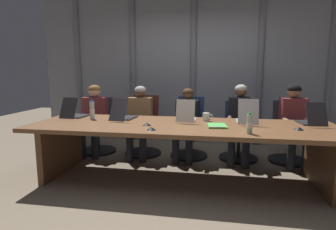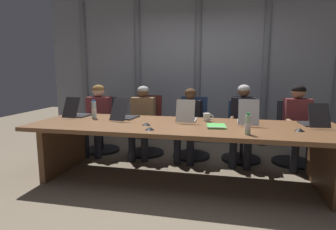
{
  "view_description": "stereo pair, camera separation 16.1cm",
  "coord_description": "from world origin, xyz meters",
  "px_view_note": "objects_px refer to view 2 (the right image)",
  "views": [
    {
      "loc": [
        0.41,
        -3.39,
        1.39
      ],
      "look_at": [
        -0.19,
        0.09,
        0.82
      ],
      "focal_mm": 29.7,
      "sensor_mm": 36.0,
      "label": 1
    },
    {
      "loc": [
        0.57,
        -3.36,
        1.39
      ],
      "look_at": [
        -0.19,
        0.09,
        0.82
      ],
      "focal_mm": 29.7,
      "sensor_mm": 36.0,
      "label": 2
    }
  ],
  "objects_px": {
    "laptop_right_mid": "(248,119)",
    "office_chair_center": "(192,135)",
    "office_chair_left_mid": "(147,132)",
    "person_center": "(189,120)",
    "person_right_end": "(298,121)",
    "laptop_center": "(187,117)",
    "office_chair_left_end": "(102,131)",
    "office_chair_right_end": "(293,140)",
    "person_right_mid": "(242,120)",
    "water_bottle_secondary": "(248,125)",
    "conference_mic_right_side": "(150,128)",
    "spiral_notepad": "(216,126)",
    "laptop_left_end": "(78,113)",
    "person_left_mid": "(142,117)",
    "conference_mic_left_side": "(300,130)",
    "water_bottle_primary": "(94,110)",
    "laptop_left_mid": "(125,115)",
    "laptop_right_end": "(314,121)",
    "coffee_mug_near": "(207,117)",
    "conference_mic_middle": "(146,124)",
    "office_chair_right_mid": "(242,138)",
    "person_left_end": "(98,114)"
  },
  "relations": [
    {
      "from": "conference_mic_left_side",
      "to": "office_chair_center",
      "type": "bearing_deg",
      "value": 139.91
    },
    {
      "from": "person_left_mid",
      "to": "laptop_right_mid",
      "type": "bearing_deg",
      "value": 63.99
    },
    {
      "from": "laptop_right_mid",
      "to": "office_chair_center",
      "type": "bearing_deg",
      "value": 45.99
    },
    {
      "from": "water_bottle_secondary",
      "to": "conference_mic_right_side",
      "type": "distance_m",
      "value": 1.07
    },
    {
      "from": "office_chair_left_end",
      "to": "laptop_right_end",
      "type": "bearing_deg",
      "value": 66.59
    },
    {
      "from": "water_bottle_primary",
      "to": "laptop_left_mid",
      "type": "bearing_deg",
      "value": 5.33
    },
    {
      "from": "office_chair_center",
      "to": "person_right_end",
      "type": "height_order",
      "value": "person_right_end"
    },
    {
      "from": "person_right_end",
      "to": "conference_mic_right_side",
      "type": "xyz_separation_m",
      "value": [
        -1.85,
        -1.27,
        0.07
      ]
    },
    {
      "from": "office_chair_right_end",
      "to": "coffee_mug_near",
      "type": "xyz_separation_m",
      "value": [
        -1.24,
        -0.73,
        0.43
      ]
    },
    {
      "from": "laptop_left_end",
      "to": "coffee_mug_near",
      "type": "height_order",
      "value": "laptop_left_end"
    },
    {
      "from": "conference_mic_middle",
      "to": "conference_mic_right_side",
      "type": "bearing_deg",
      "value": -65.34
    },
    {
      "from": "laptop_left_mid",
      "to": "person_right_end",
      "type": "xyz_separation_m",
      "value": [
        2.38,
        0.65,
        -0.11
      ]
    },
    {
      "from": "office_chair_center",
      "to": "office_chair_right_end",
      "type": "relative_size",
      "value": 1.04
    },
    {
      "from": "laptop_left_end",
      "to": "water_bottle_secondary",
      "type": "xyz_separation_m",
      "value": [
        2.34,
        -0.64,
        0.05
      ]
    },
    {
      "from": "laptop_right_mid",
      "to": "conference_mic_middle",
      "type": "distance_m",
      "value": 1.28
    },
    {
      "from": "laptop_left_mid",
      "to": "office_chair_left_end",
      "type": "bearing_deg",
      "value": 48.86
    },
    {
      "from": "person_right_end",
      "to": "water_bottle_secondary",
      "type": "bearing_deg",
      "value": -34.78
    },
    {
      "from": "laptop_center",
      "to": "person_left_mid",
      "type": "bearing_deg",
      "value": 51.42
    },
    {
      "from": "water_bottle_secondary",
      "to": "office_chair_left_end",
      "type": "bearing_deg",
      "value": 148.88
    },
    {
      "from": "conference_mic_left_side",
      "to": "laptop_left_end",
      "type": "bearing_deg",
      "value": 173.08
    },
    {
      "from": "person_center",
      "to": "person_right_end",
      "type": "bearing_deg",
      "value": 96.08
    },
    {
      "from": "laptop_left_end",
      "to": "office_chair_center",
      "type": "relative_size",
      "value": 0.49
    },
    {
      "from": "laptop_center",
      "to": "office_chair_left_end",
      "type": "distance_m",
      "value": 1.84
    },
    {
      "from": "office_chair_left_mid",
      "to": "conference_mic_left_side",
      "type": "bearing_deg",
      "value": 61.04
    },
    {
      "from": "office_chair_left_end",
      "to": "spiral_notepad",
      "type": "distance_m",
      "value": 2.31
    },
    {
      "from": "person_left_end",
      "to": "conference_mic_middle",
      "type": "height_order",
      "value": "person_left_end"
    },
    {
      "from": "coffee_mug_near",
      "to": "conference_mic_left_side",
      "type": "height_order",
      "value": "coffee_mug_near"
    },
    {
      "from": "laptop_right_mid",
      "to": "laptop_right_end",
      "type": "relative_size",
      "value": 1.0
    },
    {
      "from": "laptop_center",
      "to": "coffee_mug_near",
      "type": "relative_size",
      "value": 3.02
    },
    {
      "from": "laptop_left_end",
      "to": "laptop_center",
      "type": "distance_m",
      "value": 1.6
    },
    {
      "from": "office_chair_left_mid",
      "to": "person_left_mid",
      "type": "xyz_separation_m",
      "value": [
        -0.02,
        -0.16,
        0.28
      ]
    },
    {
      "from": "laptop_right_mid",
      "to": "conference_mic_left_side",
      "type": "bearing_deg",
      "value": -121.21
    },
    {
      "from": "person_right_mid",
      "to": "coffee_mug_near",
      "type": "bearing_deg",
      "value": -34.95
    },
    {
      "from": "laptop_left_end",
      "to": "person_right_mid",
      "type": "height_order",
      "value": "person_right_mid"
    },
    {
      "from": "person_right_end",
      "to": "spiral_notepad",
      "type": "bearing_deg",
      "value": -53.4
    },
    {
      "from": "person_left_mid",
      "to": "conference_mic_left_side",
      "type": "relative_size",
      "value": 10.4
    },
    {
      "from": "laptop_right_mid",
      "to": "water_bottle_primary",
      "type": "xyz_separation_m",
      "value": [
        -2.09,
        -0.05,
        0.06
      ]
    },
    {
      "from": "conference_mic_left_side",
      "to": "coffee_mug_near",
      "type": "bearing_deg",
      "value": 159.42
    },
    {
      "from": "laptop_right_end",
      "to": "laptop_left_end",
      "type": "bearing_deg",
      "value": 84.66
    },
    {
      "from": "office_chair_center",
      "to": "person_left_end",
      "type": "relative_size",
      "value": 0.83
    },
    {
      "from": "person_left_mid",
      "to": "spiral_notepad",
      "type": "height_order",
      "value": "person_left_mid"
    },
    {
      "from": "office_chair_left_mid",
      "to": "person_right_mid",
      "type": "distance_m",
      "value": 1.58
    },
    {
      "from": "laptop_center",
      "to": "spiral_notepad",
      "type": "xyz_separation_m",
      "value": [
        0.4,
        -0.29,
        -0.05
      ]
    },
    {
      "from": "person_left_end",
      "to": "water_bottle_secondary",
      "type": "bearing_deg",
      "value": 56.56
    },
    {
      "from": "person_left_end",
      "to": "office_chair_left_end",
      "type": "bearing_deg",
      "value": 173.95
    },
    {
      "from": "office_chair_left_mid",
      "to": "office_chair_center",
      "type": "bearing_deg",
      "value": 89.16
    },
    {
      "from": "office_chair_right_end",
      "to": "person_right_mid",
      "type": "bearing_deg",
      "value": -80.62
    },
    {
      "from": "laptop_center",
      "to": "water_bottle_primary",
      "type": "distance_m",
      "value": 1.31
    },
    {
      "from": "office_chair_center",
      "to": "person_center",
      "type": "distance_m",
      "value": 0.32
    },
    {
      "from": "office_chair_left_mid",
      "to": "office_chair_right_mid",
      "type": "relative_size",
      "value": 1.07
    }
  ]
}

